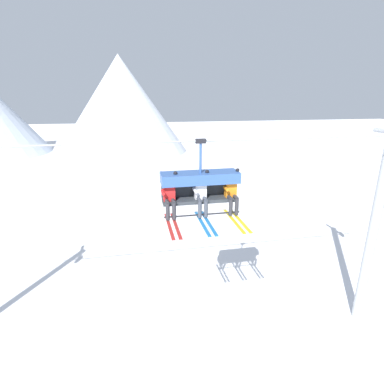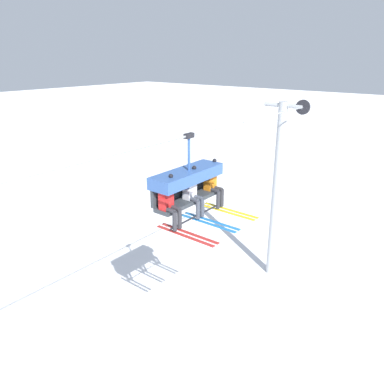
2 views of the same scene
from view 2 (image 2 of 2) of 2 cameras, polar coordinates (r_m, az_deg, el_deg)
lift_tower_far at (r=16.21m, az=12.81°, el=0.46°), size 0.36×1.88×7.82m
lift_cable at (r=8.20m, az=-6.77°, el=6.98°), size 18.55×0.05×0.05m
chairlift_chair at (r=9.58m, az=-0.79°, el=1.68°), size 2.22×0.74×2.10m
skier_red at (r=8.91m, az=-3.37°, el=-1.65°), size 0.48×1.70×1.34m
skier_white at (r=9.55m, az=0.22°, el=-0.10°), size 0.48×1.70×1.34m
skier_orange at (r=10.22m, az=3.35°, el=1.26°), size 0.48×1.70×1.34m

